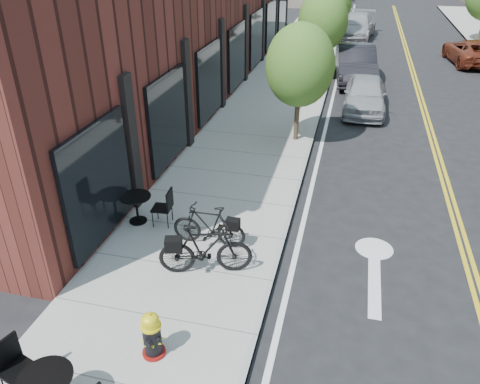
% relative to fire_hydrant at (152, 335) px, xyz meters
% --- Properties ---
extents(ground, '(120.00, 120.00, 0.00)m').
position_rel_fire_hydrant_xyz_m(ground, '(1.61, 0.82, -0.54)').
color(ground, black).
rests_on(ground, ground).
extents(sidewalk_near, '(4.00, 70.00, 0.12)m').
position_rel_fire_hydrant_xyz_m(sidewalk_near, '(-0.39, 10.82, -0.48)').
color(sidewalk_near, '#9E9B93').
rests_on(sidewalk_near, ground).
extents(building_near, '(5.00, 28.00, 7.00)m').
position_rel_fire_hydrant_xyz_m(building_near, '(-4.89, 14.82, 2.96)').
color(building_near, '#411A15').
rests_on(building_near, ground).
extents(tree_near_a, '(2.20, 2.20, 3.81)m').
position_rel_fire_hydrant_xyz_m(tree_near_a, '(1.01, 9.82, 2.06)').
color(tree_near_a, '#382B1E').
rests_on(tree_near_a, sidewalk_near).
extents(tree_near_b, '(2.30, 2.30, 3.98)m').
position_rel_fire_hydrant_xyz_m(tree_near_b, '(1.01, 17.82, 2.17)').
color(tree_near_b, '#382B1E').
rests_on(tree_near_b, sidewalk_near).
extents(tree_near_c, '(2.10, 2.10, 3.67)m').
position_rel_fire_hydrant_xyz_m(tree_near_c, '(1.01, 25.82, 1.99)').
color(tree_near_c, '#382B1E').
rests_on(tree_near_c, sidewalk_near).
extents(fire_hydrant, '(0.49, 0.49, 0.89)m').
position_rel_fire_hydrant_xyz_m(fire_hydrant, '(0.00, 0.00, 0.00)').
color(fire_hydrant, maroon).
rests_on(fire_hydrant, sidewalk_near).
extents(bicycle_left, '(1.67, 0.48, 1.00)m').
position_rel_fire_hydrant_xyz_m(bicycle_left, '(-0.03, 3.22, 0.08)').
color(bicycle_left, black).
rests_on(bicycle_left, sidewalk_near).
extents(bicycle_right, '(1.98, 1.06, 1.15)m').
position_rel_fire_hydrant_xyz_m(bicycle_right, '(0.20, 2.27, 0.15)').
color(bicycle_right, black).
rests_on(bicycle_right, sidewalk_near).
extents(bistro_set_c, '(1.72, 0.79, 0.92)m').
position_rel_fire_hydrant_xyz_m(bistro_set_c, '(-1.99, 3.72, 0.04)').
color(bistro_set_c, black).
rests_on(bistro_set_c, sidewalk_near).
extents(parked_car_a, '(1.63, 4.00, 1.36)m').
position_rel_fire_hydrant_xyz_m(parked_car_a, '(3.21, 13.65, 0.14)').
color(parked_car_a, '#A1A3AA').
rests_on(parked_car_a, ground).
extents(parked_car_b, '(2.22, 5.11, 1.63)m').
position_rel_fire_hydrant_xyz_m(parked_car_b, '(2.69, 18.02, 0.27)').
color(parked_car_b, black).
rests_on(parked_car_b, ground).
extents(parked_car_c, '(2.84, 5.72, 1.60)m').
position_rel_fire_hydrant_xyz_m(parked_car_c, '(2.41, 28.56, 0.26)').
color(parked_car_c, '#A5A4A9').
rests_on(parked_car_c, ground).
extents(parked_car_far, '(2.67, 4.82, 1.28)m').
position_rel_fire_hydrant_xyz_m(parked_car_far, '(8.68, 22.98, 0.10)').
color(parked_car_far, maroon).
rests_on(parked_car_far, ground).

